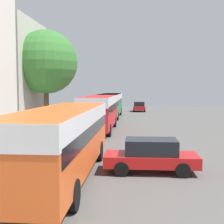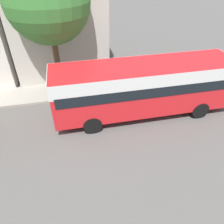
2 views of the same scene
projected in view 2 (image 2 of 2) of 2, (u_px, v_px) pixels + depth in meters
building_far_terrace at (57, 8)px, 15.73m from camera, size 6.83×6.28×8.77m
bus_following at (144, 83)px, 11.83m from camera, size 2.51×9.95×3.06m
street_tree at (47, 1)px, 11.48m from camera, size 4.61×4.61×7.80m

